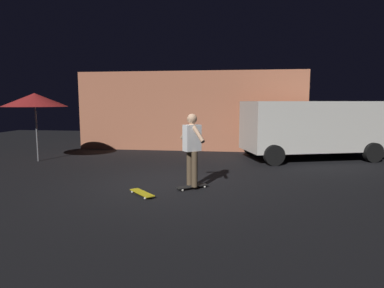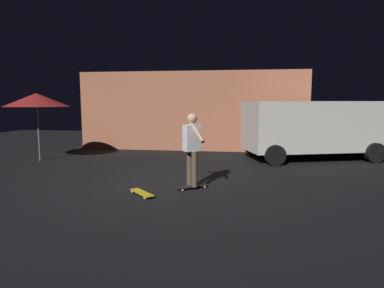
{
  "view_description": "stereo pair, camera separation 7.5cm",
  "coord_description": "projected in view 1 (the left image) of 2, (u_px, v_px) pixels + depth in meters",
  "views": [
    {
      "loc": [
        1.57,
        -7.92,
        2.01
      ],
      "look_at": [
        0.54,
        -0.43,
        1.05
      ],
      "focal_mm": 31.14,
      "sensor_mm": 36.0,
      "label": 1
    },
    {
      "loc": [
        1.65,
        -7.91,
        2.01
      ],
      "look_at": [
        0.54,
        -0.43,
        1.05
      ],
      "focal_mm": 31.14,
      "sensor_mm": 36.0,
      "label": 2
    }
  ],
  "objects": [
    {
      "name": "parked_van",
      "position": [
        311.0,
        126.0,
        11.69
      ],
      "size": [
        4.96,
        3.34,
        2.03
      ],
      "color": "silver",
      "rests_on": "ground_plane"
    },
    {
      "name": "skater",
      "position": [
        192.0,
        145.0,
        7.61
      ],
      "size": [
        0.69,
        0.82,
        1.67
      ],
      "color": "brown",
      "rests_on": "skateboard_ridden"
    },
    {
      "name": "skateboard_spare",
      "position": [
        142.0,
        193.0,
        7.18
      ],
      "size": [
        0.68,
        0.7,
        0.07
      ],
      "color": "gold",
      "rests_on": "ground_plane"
    },
    {
      "name": "low_building",
      "position": [
        195.0,
        110.0,
        15.65
      ],
      "size": [
        9.41,
        4.32,
        3.25
      ],
      "color": "#B76B4C",
      "rests_on": "ground_plane"
    },
    {
      "name": "patio_umbrella",
      "position": [
        35.0,
        100.0,
        11.1
      ],
      "size": [
        2.1,
        2.1,
        2.3
      ],
      "color": "slate",
      "rests_on": "ground_plane"
    },
    {
      "name": "ground_plane",
      "position": [
        173.0,
        183.0,
        8.24
      ],
      "size": [
        28.0,
        28.0,
        0.0
      ],
      "primitive_type": "plane",
      "color": "black"
    },
    {
      "name": "skateboard_ridden",
      "position": [
        192.0,
        186.0,
        7.74
      ],
      "size": [
        0.73,
        0.65,
        0.07
      ],
      "color": "black",
      "rests_on": "ground_plane"
    }
  ]
}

